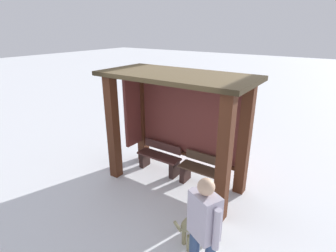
% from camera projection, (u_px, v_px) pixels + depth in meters
% --- Properties ---
extents(ground_plane, '(60.00, 60.00, 0.00)m').
position_uv_depth(ground_plane, '(175.00, 182.00, 5.97)').
color(ground_plane, white).
extents(bus_shelter, '(3.11, 1.49, 2.47)m').
position_uv_depth(bus_shelter, '(176.00, 110.00, 5.54)').
color(bus_shelter, '#462313').
rests_on(bus_shelter, ground).
extents(bench_left_inside, '(1.09, 0.35, 0.71)m').
position_uv_depth(bench_left_inside, '(159.00, 158.00, 6.35)').
color(bench_left_inside, '#492925').
rests_on(bench_left_inside, ground).
extents(bench_center_inside, '(1.09, 0.38, 0.72)m').
position_uv_depth(bench_center_inside, '(204.00, 173.00, 5.72)').
color(bench_center_inside, '#4F392A').
rests_on(bench_center_inside, ground).
extents(person_walking, '(0.56, 0.40, 1.63)m').
position_uv_depth(person_walking, '(204.00, 226.00, 3.33)').
color(person_walking, '#B1A9BB').
rests_on(person_walking, ground).
extents(dog, '(0.53, 0.77, 0.59)m').
position_uv_depth(dog, '(200.00, 222.00, 4.17)').
color(dog, '#89815A').
rests_on(dog, ground).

